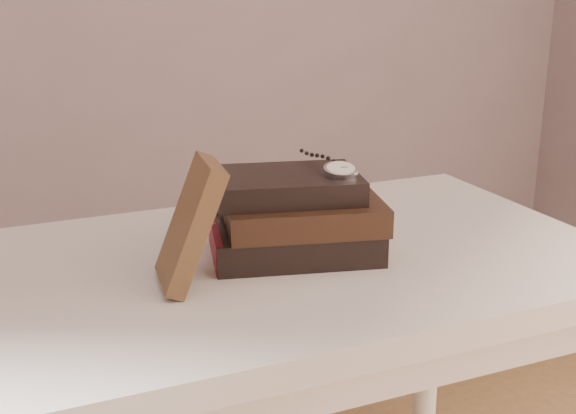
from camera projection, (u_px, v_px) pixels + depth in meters
name	position (u px, v px, depth m)	size (l,w,h in m)	color
table	(283.00, 310.00, 1.17)	(1.00, 0.60, 0.75)	beige
book_stack	(295.00, 217.00, 1.13)	(0.28, 0.23, 0.12)	black
journal	(190.00, 224.00, 1.01)	(0.03, 0.11, 0.18)	#3D2817
pocket_watch	(339.00, 169.00, 1.11)	(0.06, 0.16, 0.02)	silver
eyeglasses	(231.00, 196.00, 1.19)	(0.13, 0.14, 0.05)	silver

